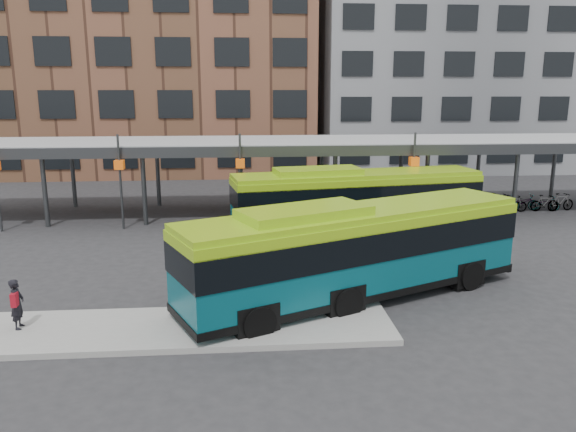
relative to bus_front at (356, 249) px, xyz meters
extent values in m
plane|color=#28282B|center=(-0.83, 0.85, -1.78)|extent=(120.00, 120.00, 0.00)
cube|color=gray|center=(-6.33, -2.15, -1.69)|extent=(14.00, 3.00, 0.18)
cube|color=#999B9E|center=(-0.83, 13.85, 2.22)|extent=(40.00, 6.00, 0.35)
cube|color=#383A3D|center=(-0.83, 10.85, 2.07)|extent=(40.00, 0.15, 0.55)
cylinder|color=#383A3D|center=(-13.83, 11.35, 0.12)|extent=(0.24, 0.24, 3.80)
cylinder|color=#383A3D|center=(-13.83, 16.35, 0.12)|extent=(0.24, 0.24, 3.80)
cylinder|color=#383A3D|center=(-8.83, 11.35, 0.12)|extent=(0.24, 0.24, 3.80)
cylinder|color=#383A3D|center=(-8.83, 16.35, 0.12)|extent=(0.24, 0.24, 3.80)
cylinder|color=#383A3D|center=(-3.83, 11.35, 0.12)|extent=(0.24, 0.24, 3.80)
cylinder|color=#383A3D|center=(-3.83, 16.35, 0.12)|extent=(0.24, 0.24, 3.80)
cylinder|color=#383A3D|center=(1.17, 11.35, 0.12)|extent=(0.24, 0.24, 3.80)
cylinder|color=#383A3D|center=(1.17, 16.35, 0.12)|extent=(0.24, 0.24, 3.80)
cylinder|color=#383A3D|center=(6.17, 11.35, 0.12)|extent=(0.24, 0.24, 3.80)
cylinder|color=#383A3D|center=(6.17, 16.35, 0.12)|extent=(0.24, 0.24, 3.80)
cylinder|color=#383A3D|center=(11.17, 11.35, 0.12)|extent=(0.24, 0.24, 3.80)
cylinder|color=#383A3D|center=(11.17, 16.35, 0.12)|extent=(0.24, 0.24, 3.80)
cylinder|color=#383A3D|center=(16.17, 16.35, 0.12)|extent=(0.24, 0.24, 3.80)
cylinder|color=#383A3D|center=(-9.83, 10.55, 0.62)|extent=(0.12, 0.12, 4.80)
cube|color=#D3530C|center=(-9.83, 10.55, 1.52)|extent=(0.45, 0.45, 0.45)
cylinder|color=#383A3D|center=(-3.83, 10.55, 0.62)|extent=(0.12, 0.12, 4.80)
cube|color=#D3530C|center=(-3.83, 10.55, 1.52)|extent=(0.45, 0.45, 0.45)
cylinder|color=#383A3D|center=(5.17, 10.55, 0.62)|extent=(0.12, 0.12, 4.80)
cube|color=#D3530C|center=(5.17, 10.55, 1.52)|extent=(0.45, 0.45, 0.45)
cube|color=brown|center=(-10.83, 32.85, 9.22)|extent=(26.00, 14.00, 22.00)
cube|color=slate|center=(15.17, 32.85, 8.22)|extent=(24.00, 14.00, 20.00)
cube|color=#084D59|center=(0.05, 0.02, -0.13)|extent=(12.28, 7.46, 2.57)
cube|color=black|center=(0.05, 0.02, 0.38)|extent=(12.35, 7.54, 0.98)
cube|color=#88B913|center=(0.05, 0.02, 1.25)|extent=(12.23, 7.37, 0.21)
cube|color=#88B913|center=(-1.82, -0.83, 1.46)|extent=(4.51, 3.39, 0.36)
cube|color=black|center=(0.05, 0.02, -1.30)|extent=(12.36, 7.54, 0.25)
cylinder|color=black|center=(4.30, 0.59, -1.26)|extent=(1.06, 0.71, 1.03)
cylinder|color=black|center=(3.26, 2.87, -1.26)|extent=(1.06, 0.71, 1.03)
cylinder|color=black|center=(-0.55, -1.63, -1.26)|extent=(1.06, 0.71, 1.03)
cylinder|color=black|center=(-1.60, 0.65, -1.26)|extent=(1.06, 0.71, 1.03)
cylinder|color=black|center=(-3.36, -2.91, -1.26)|extent=(1.06, 0.71, 1.03)
cylinder|color=black|center=(-4.40, -0.63, -1.26)|extent=(1.06, 0.71, 1.03)
cube|color=#084D59|center=(1.80, 8.60, -0.17)|extent=(12.30, 4.46, 2.51)
cube|color=black|center=(1.80, 8.60, 0.33)|extent=(12.36, 4.53, 0.95)
cube|color=#88B913|center=(1.80, 8.60, 1.18)|extent=(12.28, 4.36, 0.20)
cube|color=#88B913|center=(-0.18, 8.27, 1.38)|extent=(4.26, 2.44, 0.35)
cube|color=black|center=(1.80, 8.60, -1.31)|extent=(12.37, 4.53, 0.24)
cylinder|color=black|center=(5.97, 8.05, -1.28)|extent=(1.04, 0.46, 1.00)
cylinder|color=black|center=(5.57, 10.47, -1.28)|extent=(1.04, 0.46, 1.00)
cylinder|color=black|center=(0.82, 7.20, -1.28)|extent=(1.04, 0.46, 1.00)
cylinder|color=black|center=(0.41, 9.61, -1.28)|extent=(1.04, 0.46, 1.00)
cylinder|color=black|center=(-2.15, 6.70, -1.28)|extent=(1.04, 0.46, 1.00)
cylinder|color=black|center=(-2.56, 9.12, -1.28)|extent=(1.04, 0.46, 1.00)
imported|color=black|center=(-10.34, -1.90, -0.85)|extent=(0.39, 0.57, 1.50)
cube|color=maroon|center=(-10.33, -2.08, -0.65)|extent=(0.18, 0.29, 0.40)
imported|color=slate|center=(10.30, 13.19, -1.32)|extent=(1.83, 1.06, 0.91)
imported|color=slate|center=(11.03, 12.98, -1.24)|extent=(1.85, 0.76, 1.08)
imported|color=slate|center=(11.43, 12.96, -1.31)|extent=(1.83, 0.81, 0.93)
imported|color=slate|center=(11.87, 12.88, -1.29)|extent=(1.68, 0.94, 0.97)
imported|color=slate|center=(12.67, 13.22, -1.30)|extent=(1.87, 0.86, 0.95)
imported|color=slate|center=(13.76, 12.75, -1.29)|extent=(1.65, 0.57, 0.98)
imported|color=slate|center=(13.92, 13.00, -1.35)|extent=(1.74, 1.04, 0.86)
imported|color=slate|center=(14.75, 12.79, -1.25)|extent=(1.81, 0.80, 1.05)
camera|label=1|loc=(-3.75, -17.81, 5.31)|focal=35.00mm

